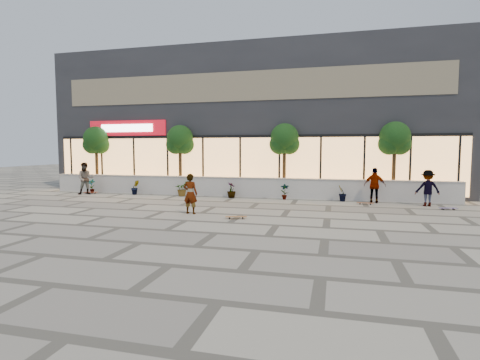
% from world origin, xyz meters
% --- Properties ---
extents(ground, '(80.00, 80.00, 0.00)m').
position_xyz_m(ground, '(0.00, 0.00, 0.00)').
color(ground, '#ABA594').
rests_on(ground, ground).
extents(planter_wall, '(22.00, 0.42, 1.04)m').
position_xyz_m(planter_wall, '(0.00, 7.00, 0.52)').
color(planter_wall, silver).
rests_on(planter_wall, ground).
extents(retail_building, '(24.00, 9.17, 8.50)m').
position_xyz_m(retail_building, '(-0.00, 12.49, 4.25)').
color(retail_building, '#25262B').
rests_on(retail_building, ground).
extents(shrub_a, '(0.43, 0.29, 0.81)m').
position_xyz_m(shrub_a, '(-8.50, 6.45, 0.41)').
color(shrub_a, black).
rests_on(shrub_a, ground).
extents(shrub_b, '(0.57, 0.57, 0.81)m').
position_xyz_m(shrub_b, '(-5.70, 6.45, 0.41)').
color(shrub_b, black).
rests_on(shrub_b, ground).
extents(shrub_c, '(0.68, 0.77, 0.81)m').
position_xyz_m(shrub_c, '(-2.90, 6.45, 0.41)').
color(shrub_c, black).
rests_on(shrub_c, ground).
extents(shrub_d, '(0.64, 0.64, 0.81)m').
position_xyz_m(shrub_d, '(-0.10, 6.45, 0.41)').
color(shrub_d, black).
rests_on(shrub_d, ground).
extents(shrub_e, '(0.46, 0.35, 0.81)m').
position_xyz_m(shrub_e, '(2.70, 6.45, 0.41)').
color(shrub_e, black).
rests_on(shrub_e, ground).
extents(shrub_f, '(0.55, 0.57, 0.81)m').
position_xyz_m(shrub_f, '(5.50, 6.45, 0.41)').
color(shrub_f, black).
rests_on(shrub_f, ground).
extents(tree_west, '(1.60, 1.50, 3.92)m').
position_xyz_m(tree_west, '(-9.00, 7.70, 2.99)').
color(tree_west, '#452E18').
rests_on(tree_west, ground).
extents(tree_midwest, '(1.60, 1.50, 3.92)m').
position_xyz_m(tree_midwest, '(-3.50, 7.70, 2.99)').
color(tree_midwest, '#452E18').
rests_on(tree_midwest, ground).
extents(tree_mideast, '(1.60, 1.50, 3.92)m').
position_xyz_m(tree_mideast, '(2.50, 7.70, 2.99)').
color(tree_mideast, '#452E18').
rests_on(tree_mideast, ground).
extents(tree_east, '(1.60, 1.50, 3.92)m').
position_xyz_m(tree_east, '(8.00, 7.70, 2.99)').
color(tree_east, '#452E18').
rests_on(tree_east, ground).
extents(skater_center, '(0.61, 0.43, 1.60)m').
position_xyz_m(skater_center, '(-0.37, 1.39, 0.80)').
color(skater_center, silver).
rests_on(skater_center, ground).
extents(skater_left, '(1.10, 1.03, 1.80)m').
position_xyz_m(skater_left, '(-8.41, 5.79, 0.90)').
color(skater_left, tan).
rests_on(skater_left, ground).
extents(skater_right_near, '(1.02, 0.52, 1.67)m').
position_xyz_m(skater_right_near, '(6.99, 6.30, 0.83)').
color(skater_right_near, silver).
rests_on(skater_right_near, ground).
extents(skater_right_far, '(1.10, 0.70, 1.62)m').
position_xyz_m(skater_right_far, '(9.17, 5.84, 0.81)').
color(skater_right_far, maroon).
rests_on(skater_right_far, ground).
extents(skateboard_center, '(0.81, 0.40, 0.09)m').
position_xyz_m(skateboard_center, '(1.66, 0.77, 0.08)').
color(skateboard_center, brown).
rests_on(skateboard_center, ground).
extents(skateboard_left, '(0.81, 0.44, 0.09)m').
position_xyz_m(skateboard_left, '(-8.39, 6.20, 0.08)').
color(skateboard_left, '#B44321').
rests_on(skateboard_left, ground).
extents(skateboard_right_near, '(0.77, 0.29, 0.09)m').
position_xyz_m(skateboard_right_near, '(6.53, 5.62, 0.08)').
color(skateboard_right_near, brown).
rests_on(skateboard_right_near, ground).
extents(skateboard_right_far, '(0.76, 0.32, 0.09)m').
position_xyz_m(skateboard_right_far, '(9.80, 4.92, 0.07)').
color(skateboard_right_far, '#514580').
rests_on(skateboard_right_far, ground).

